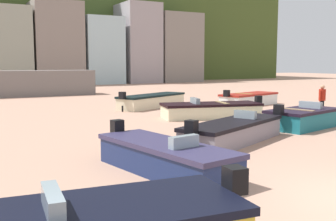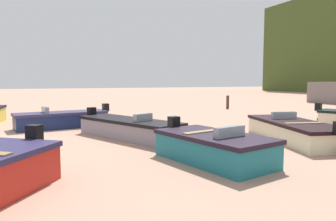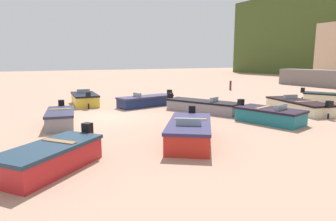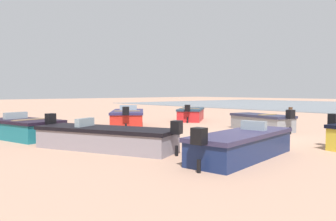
{
  "view_description": "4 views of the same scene",
  "coord_description": "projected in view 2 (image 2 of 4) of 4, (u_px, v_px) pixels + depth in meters",
  "views": [
    {
      "loc": [
        -7.15,
        -4.78,
        2.71
      ],
      "look_at": [
        1.05,
        10.24,
        0.7
      ],
      "focal_mm": 43.22,
      "sensor_mm": 36.0,
      "label": 1
    },
    {
      "loc": [
        13.59,
        2.73,
        2.29
      ],
      "look_at": [
        0.23,
        8.26,
        0.92
      ],
      "focal_mm": 34.25,
      "sensor_mm": 36.0,
      "label": 2
    },
    {
      "loc": [
        16.72,
        -5.1,
        3.38
      ],
      "look_at": [
        4.41,
        1.81,
        0.92
      ],
      "focal_mm": 31.22,
      "sensor_mm": 36.0,
      "label": 3
    },
    {
      "loc": [
        -8.34,
        11.77,
        1.94
      ],
      "look_at": [
        3.1,
        1.81,
        1.08
      ],
      "focal_mm": 35.59,
      "sensor_mm": 36.0,
      "label": 4
    }
  ],
  "objects": [
    {
      "name": "mooring_post_near_water",
      "position": [
        228.0,
        102.0,
        25.81
      ],
      "size": [
        0.23,
        0.23,
        1.06
      ],
      "primitive_type": "cylinder",
      "color": "#4A2C2A",
      "rests_on": "ground"
    },
    {
      "name": "boat_cream_5",
      "position": [
        295.0,
        131.0,
        12.12
      ],
      "size": [
        5.25,
        2.93,
        1.05
      ],
      "rotation": [
        0.0,
        0.0,
        1.32
      ],
      "color": "beige",
      "rests_on": "ground"
    },
    {
      "name": "boat_grey_2",
      "position": [
        129.0,
        128.0,
        12.72
      ],
      "size": [
        5.11,
        3.33,
        1.07
      ],
      "rotation": [
        0.0,
        0.0,
        5.13
      ],
      "color": "gray",
      "rests_on": "ground"
    },
    {
      "name": "boat_teal_8",
      "position": [
        213.0,
        147.0,
        8.97
      ],
      "size": [
        3.86,
        2.49,
        1.11
      ],
      "rotation": [
        0.0,
        0.0,
        4.95
      ],
      "color": "#1B6F7C",
      "rests_on": "ground"
    },
    {
      "name": "boat_navy_9",
      "position": [
        62.0,
        120.0,
        15.43
      ],
      "size": [
        2.06,
        4.59,
        1.09
      ],
      "rotation": [
        0.0,
        0.0,
        3.31
      ],
      "color": "navy",
      "rests_on": "ground"
    }
  ]
}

